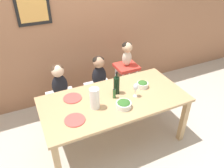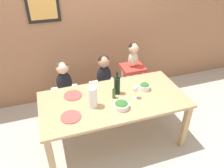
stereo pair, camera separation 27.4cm
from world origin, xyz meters
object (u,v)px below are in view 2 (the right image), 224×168
Objects in this scene: salad_bowl_small at (145,86)px; dinner_plate_back_left at (73,95)px; salad_bowl_large at (121,105)px; person_child_center at (104,70)px; chair_right_highchair at (132,75)px; paper_towel_roll at (92,97)px; person_child_left at (63,76)px; dinner_plate_front_left at (71,117)px; wine_glass_near at (136,89)px; chair_far_left at (66,96)px; wine_bottle at (117,85)px; person_baby_right at (133,52)px; chair_far_center at (104,89)px.

salad_bowl_small reaches higher than dinner_plate_back_left.
salad_bowl_large is at bearing -147.34° from salad_bowl_small.
chair_right_highchair is at bearing -0.21° from person_child_center.
paper_towel_roll is 0.36m from salad_bowl_large.
paper_towel_roll is (0.25, -0.78, 0.11)m from person_child_left.
dinner_plate_front_left is at bearing -166.10° from salad_bowl_small.
person_child_center is at bearing 103.20° from wine_glass_near.
salad_bowl_small is at bearing -9.10° from dinner_plate_back_left.
chair_far_left is 0.60m from dinner_plate_back_left.
chair_right_highchair is at bearing 51.86° from wine_bottle.
person_child_center is at bearing 53.85° from dinner_plate_front_left.
dinner_plate_back_left is at bearing 123.98° from paper_towel_roll.
person_child_center reaches higher than chair_far_left.
paper_towel_roll is at bearing -137.38° from person_baby_right.
chair_far_left is 3.11× the size of salad_bowl_small.
dinner_plate_front_left is at bearing -102.87° from dinner_plate_back_left.
salad_bowl_small is at bearing -98.80° from person_baby_right.
person_child_left is at bearing 87.43° from dinner_plate_front_left.
chair_right_highchair is 1.46m from dinner_plate_front_left.
dinner_plate_front_left reaches higher than chair_right_highchair.
salad_bowl_small is at bearing 32.66° from salad_bowl_large.
wine_glass_near is 1.26× the size of salad_bowl_small.
person_child_left reaches higher than salad_bowl_large.
chair_far_left is 2.03× the size of dinner_plate_back_left.
dinner_plate_back_left is (-0.57, -0.49, 0.34)m from chair_far_center.
salad_bowl_large is (0.56, -0.93, 0.02)m from person_child_left.
person_child_center is 0.87m from paper_towel_roll.
person_baby_right is at bearing 0.03° from person_child_left.
wine_glass_near is (0.18, -0.79, 0.47)m from chair_far_center.
person_baby_right reaches higher than salad_bowl_small.
paper_towel_roll is (-0.37, -0.16, 0.01)m from wine_bottle.
chair_far_center is 2.55× the size of salad_bowl_large.
chair_right_highchair is at bearing 42.54° from paper_towel_roll.
chair_far_left is at bearing -180.00° from chair_right_highchair.
chair_far_center is 0.72m from person_child_left.
dinner_plate_back_left is at bearing -138.92° from person_child_center.
dinner_plate_back_left is (-0.56, 0.13, -0.12)m from wine_bottle.
wine_glass_near is at bearing 29.81° from salad_bowl_large.
salad_bowl_large is at bearing -120.20° from chair_right_highchair.
chair_right_highchair is at bearing -0.09° from person_child_left.
dinner_plate_front_left is (-0.66, -0.90, -0.02)m from person_child_center.
person_child_center reaches higher than wine_glass_near.
person_baby_right reaches higher than dinner_plate_back_left.
paper_towel_roll is at bearing -137.46° from chair_right_highchair.
salad_bowl_small reaches higher than chair_far_left.
person_child_center is 0.63m from wine_bottle.
wine_glass_near is 0.82× the size of dinner_plate_back_left.
wine_bottle reaches higher than wine_glass_near.
wine_bottle is at bearing -128.04° from person_baby_right.
chair_right_highchair is 0.83m from wine_bottle.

